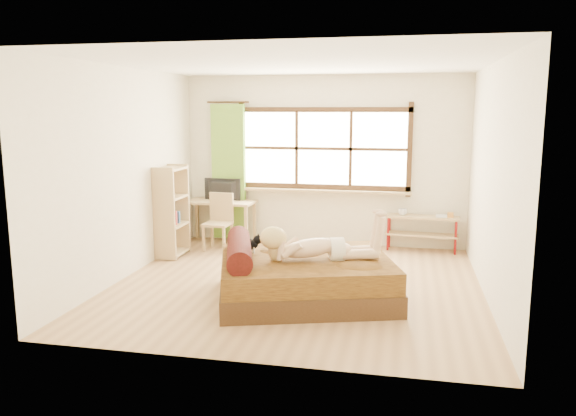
% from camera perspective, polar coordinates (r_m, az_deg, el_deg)
% --- Properties ---
extents(floor, '(4.50, 4.50, 0.00)m').
position_cam_1_polar(floor, '(7.09, 0.89, -7.78)').
color(floor, '#9E754C').
rests_on(floor, ground).
extents(ceiling, '(4.50, 4.50, 0.00)m').
position_cam_1_polar(ceiling, '(6.78, 0.95, 14.52)').
color(ceiling, white).
rests_on(ceiling, wall_back).
extents(wall_back, '(4.50, 0.00, 4.50)m').
position_cam_1_polar(wall_back, '(9.01, 3.63, 4.78)').
color(wall_back, silver).
rests_on(wall_back, floor).
extents(wall_front, '(4.50, 0.00, 4.50)m').
position_cam_1_polar(wall_front, '(4.64, -4.34, -0.14)').
color(wall_front, silver).
rests_on(wall_front, floor).
extents(wall_left, '(0.00, 4.50, 4.50)m').
position_cam_1_polar(wall_left, '(7.56, -16.12, 3.41)').
color(wall_left, silver).
rests_on(wall_left, floor).
extents(wall_right, '(0.00, 4.50, 4.50)m').
position_cam_1_polar(wall_right, '(6.75, 20.03, 2.46)').
color(wall_right, silver).
rests_on(wall_right, floor).
extents(window, '(2.80, 0.16, 1.46)m').
position_cam_1_polar(window, '(8.97, 3.61, 5.78)').
color(window, '#FFEDBF').
rests_on(window, wall_back).
extents(curtain, '(0.55, 0.10, 2.20)m').
position_cam_1_polar(curtain, '(9.26, -6.04, 3.64)').
color(curtain, '#4D8E26').
rests_on(curtain, wall_back).
extents(bed, '(2.32, 2.06, 0.74)m').
position_cam_1_polar(bed, '(6.51, 1.37, -6.97)').
color(bed, black).
rests_on(bed, floor).
extents(woman, '(1.42, 0.78, 0.58)m').
position_cam_1_polar(woman, '(6.32, 3.08, -2.69)').
color(woman, '#D6AE8A').
rests_on(woman, bed).
extents(kitten, '(0.31, 0.20, 0.23)m').
position_cam_1_polar(kitten, '(6.68, -4.14, -3.55)').
color(kitten, black).
rests_on(kitten, bed).
extents(desk, '(1.15, 0.58, 0.70)m').
position_cam_1_polar(desk, '(9.20, -6.88, 0.16)').
color(desk, tan).
rests_on(desk, floor).
extents(monitor, '(0.62, 0.12, 0.36)m').
position_cam_1_polar(monitor, '(9.20, -6.81, 1.87)').
color(monitor, black).
rests_on(monitor, desk).
extents(chair, '(0.42, 0.42, 0.88)m').
position_cam_1_polar(chair, '(8.84, -6.98, -1.02)').
color(chair, tan).
rests_on(chair, floor).
extents(pipe_shelf, '(1.12, 0.36, 0.62)m').
position_cam_1_polar(pipe_shelf, '(8.88, 13.53, -1.72)').
color(pipe_shelf, tan).
rests_on(pipe_shelf, floor).
extents(cup, '(0.14, 0.14, 0.10)m').
position_cam_1_polar(cup, '(8.84, 11.56, -0.39)').
color(cup, gray).
rests_on(cup, pipe_shelf).
extents(book, '(0.19, 0.24, 0.02)m').
position_cam_1_polar(book, '(8.86, 14.79, -0.78)').
color(book, gray).
rests_on(book, pipe_shelf).
extents(bookshelf, '(0.33, 0.58, 1.34)m').
position_cam_1_polar(bookshelf, '(8.47, -11.73, -0.29)').
color(bookshelf, tan).
rests_on(bookshelf, floor).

